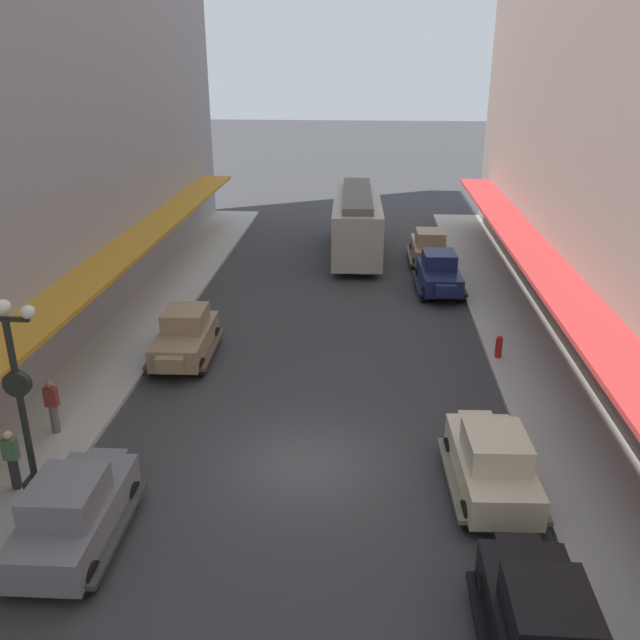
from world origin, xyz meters
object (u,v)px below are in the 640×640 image
parked_car_3 (185,335)px  fire_hydrant (499,346)px  pedestrian_0 (53,406)px  parked_car_1 (73,511)px  parked_car_0 (439,272)px  parked_car_4 (429,246)px  pedestrian_1 (12,459)px  parked_car_2 (543,626)px  lamp_post_with_clock (19,394)px  parked_car_5 (492,461)px  streetcar (357,220)px

parked_car_3 → fire_hydrant: parked_car_3 is taller
fire_hydrant → pedestrian_0: bearing=-155.8°
parked_car_1 → parked_car_0: bearing=61.8°
parked_car_4 → fire_hydrant: bearing=-82.5°
parked_car_3 → pedestrian_1: (-2.20, -8.13, 0.05)m
parked_car_2 → fire_hydrant: (1.54, 13.08, -0.38)m
lamp_post_with_clock → parked_car_5: bearing=5.8°
parked_car_1 → pedestrian_1: bearing=142.4°
fire_hydrant → parked_car_5: bearing=-101.3°
parked_car_1 → parked_car_4: same height
parked_car_1 → fire_hydrant: bearing=43.6°
parked_car_0 → parked_car_2: 20.51m
pedestrian_0 → lamp_post_with_clock: bearing=-73.7°
parked_car_1 → streetcar: size_ratio=0.44×
parked_car_3 → pedestrian_0: parked_car_3 is taller
pedestrian_0 → parked_car_0: bearing=48.1°
parked_car_1 → fire_hydrant: (11.11, 10.57, -0.38)m
streetcar → pedestrian_1: (-8.03, -22.16, -0.91)m
fire_hydrant → parked_car_1: bearing=-136.4°
parked_car_2 → lamp_post_with_clock: (-11.21, 4.01, 2.04)m
streetcar → fire_hydrant: size_ratio=11.79×
pedestrian_1 → streetcar: bearing=70.1°
parked_car_0 → parked_car_5: bearing=-90.5°
parked_car_3 → streetcar: 15.22m
parked_car_3 → parked_car_5: (9.64, -7.29, 0.00)m
parked_car_2 → parked_car_4: 24.92m
pedestrian_1 → parked_car_4: bearing=60.1°
parked_car_3 → parked_car_2: bearing=-52.1°
parked_car_5 → lamp_post_with_clock: (-11.16, -1.12, 2.04)m
parked_car_2 → fire_hydrant: parked_car_2 is taller
lamp_post_with_clock → parked_car_1: bearing=-42.4°
pedestrian_0 → pedestrian_1: 2.68m
parked_car_2 → lamp_post_with_clock: size_ratio=0.83×
lamp_post_with_clock → pedestrian_1: lamp_post_with_clock is taller
lamp_post_with_clock → pedestrian_0: lamp_post_with_clock is taller
parked_car_4 → parked_car_0: bearing=-88.7°
parked_car_3 → lamp_post_with_clock: lamp_post_with_clock is taller
streetcar → pedestrian_1: bearing=-109.9°
parked_car_4 → streetcar: streetcar is taller
parked_car_2 → pedestrian_1: size_ratio=2.60×
parked_car_2 → parked_car_5: size_ratio=0.99×
parked_car_0 → parked_car_1: same height
pedestrian_0 → parked_car_4: bearing=56.1°
parked_car_2 → parked_car_0: bearing=89.8°
parked_car_3 → streetcar: (5.83, 14.03, 0.96)m
streetcar → pedestrian_0: size_ratio=5.89×
lamp_post_with_clock → fire_hydrant: (12.75, 9.07, -2.42)m
parked_car_1 → parked_car_2: (9.56, -2.51, 0.00)m
parked_car_0 → pedestrian_0: size_ratio=2.63×
parked_car_1 → lamp_post_with_clock: lamp_post_with_clock is taller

